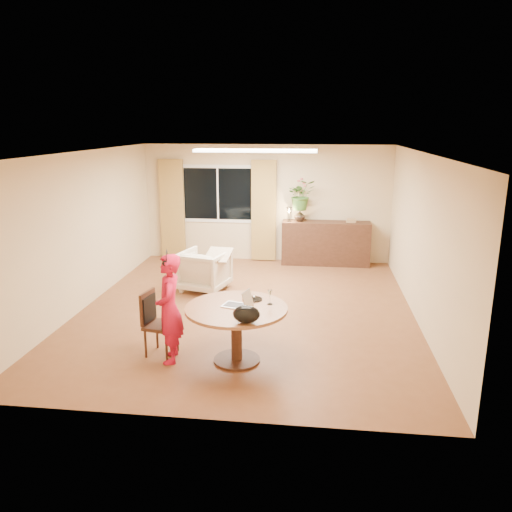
{
  "coord_description": "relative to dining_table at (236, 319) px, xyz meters",
  "views": [
    {
      "loc": [
        1.1,
        -7.81,
        3.02
      ],
      "look_at": [
        0.18,
        -0.2,
        0.99
      ],
      "focal_mm": 35.0,
      "sensor_mm": 36.0,
      "label": 1
    }
  ],
  "objects": [
    {
      "name": "floor",
      "position": [
        -0.13,
        1.87,
        -0.59
      ],
      "size": [
        6.5,
        6.5,
        0.0
      ],
      "primitive_type": "plane",
      "color": "brown",
      "rests_on": "ground"
    },
    {
      "name": "ceiling",
      "position": [
        -0.13,
        1.87,
        2.01
      ],
      "size": [
        6.5,
        6.5,
        0.0
      ],
      "primitive_type": "plane",
      "rotation": [
        3.14,
        0.0,
        0.0
      ],
      "color": "white",
      "rests_on": "wall_back"
    },
    {
      "name": "wall_back",
      "position": [
        -0.13,
        5.12,
        0.71
      ],
      "size": [
        5.5,
        0.0,
        5.5
      ],
      "primitive_type": "plane",
      "rotation": [
        1.57,
        0.0,
        0.0
      ],
      "color": "beige",
      "rests_on": "floor"
    },
    {
      "name": "wall_left",
      "position": [
        -2.88,
        1.87,
        0.71
      ],
      "size": [
        0.0,
        6.5,
        6.5
      ],
      "primitive_type": "plane",
      "rotation": [
        1.57,
        0.0,
        1.57
      ],
      "color": "beige",
      "rests_on": "floor"
    },
    {
      "name": "wall_right",
      "position": [
        2.62,
        1.87,
        0.71
      ],
      "size": [
        0.0,
        6.5,
        6.5
      ],
      "primitive_type": "plane",
      "rotation": [
        1.57,
        0.0,
        -1.57
      ],
      "color": "beige",
      "rests_on": "floor"
    },
    {
      "name": "window",
      "position": [
        -1.23,
        5.11,
        0.91
      ],
      "size": [
        1.7,
        0.03,
        1.3
      ],
      "color": "white",
      "rests_on": "wall_back"
    },
    {
      "name": "curtain_left",
      "position": [
        -2.28,
        5.03,
        0.55
      ],
      "size": [
        0.55,
        0.08,
        2.25
      ],
      "primitive_type": "cube",
      "color": "olive",
      "rests_on": "wall_back"
    },
    {
      "name": "curtain_right",
      "position": [
        -0.18,
        5.03,
        0.55
      ],
      "size": [
        0.55,
        0.08,
        2.25
      ],
      "primitive_type": "cube",
      "color": "olive",
      "rests_on": "wall_back"
    },
    {
      "name": "ceiling_panel",
      "position": [
        -0.13,
        3.07,
        1.97
      ],
      "size": [
        2.2,
        0.35,
        0.05
      ],
      "primitive_type": "cube",
      "color": "white",
      "rests_on": "ceiling"
    },
    {
      "name": "dining_table",
      "position": [
        0.0,
        0.0,
        0.0
      ],
      "size": [
        1.32,
        1.32,
        0.75
      ],
      "color": "brown",
      "rests_on": "floor"
    },
    {
      "name": "dining_chair",
      "position": [
        -1.04,
        0.08,
        -0.15
      ],
      "size": [
        0.49,
        0.46,
        0.88
      ],
      "primitive_type": null,
      "rotation": [
        0.0,
        0.0,
        -0.2
      ],
      "color": "#311B10",
      "rests_on": "floor"
    },
    {
      "name": "child",
      "position": [
        -0.86,
        -0.08,
        0.13
      ],
      "size": [
        0.59,
        0.45,
        1.44
      ],
      "primitive_type": "imported",
      "rotation": [
        0.0,
        0.0,
        -1.35
      ],
      "color": "#B4120D",
      "rests_on": "floor"
    },
    {
      "name": "laptop",
      "position": [
        -0.01,
        0.03,
        0.28
      ],
      "size": [
        0.41,
        0.33,
        0.24
      ],
      "primitive_type": null,
      "rotation": [
        0.0,
        0.0,
        -0.27
      ],
      "color": "#B7B7BC",
      "rests_on": "dining_table"
    },
    {
      "name": "tumbler",
      "position": [
        0.07,
        0.27,
        0.21
      ],
      "size": [
        0.07,
        0.07,
        0.1
      ],
      "primitive_type": null,
      "rotation": [
        0.0,
        0.0,
        0.07
      ],
      "color": "white",
      "rests_on": "dining_table"
    },
    {
      "name": "wine_glass",
      "position": [
        0.42,
        0.15,
        0.26
      ],
      "size": [
        0.08,
        0.08,
        0.2
      ],
      "primitive_type": null,
      "rotation": [
        0.0,
        0.0,
        -0.08
      ],
      "color": "white",
      "rests_on": "dining_table"
    },
    {
      "name": "pot_lid",
      "position": [
        0.19,
        0.3,
        0.18
      ],
      "size": [
        0.22,
        0.22,
        0.04
      ],
      "primitive_type": null,
      "rotation": [
        0.0,
        0.0,
        0.01
      ],
      "color": "white",
      "rests_on": "dining_table"
    },
    {
      "name": "handbag",
      "position": [
        0.2,
        -0.51,
        0.27
      ],
      "size": [
        0.36,
        0.25,
        0.22
      ],
      "primitive_type": null,
      "rotation": [
        0.0,
        0.0,
        -0.21
      ],
      "color": "black",
      "rests_on": "dining_table"
    },
    {
      "name": "armchair",
      "position": [
        -1.06,
        2.82,
        -0.21
      ],
      "size": [
        1.0,
        1.02,
        0.76
      ],
      "primitive_type": "imported",
      "rotation": [
        0.0,
        0.0,
        2.88
      ],
      "color": "beige",
      "rests_on": "floor"
    },
    {
      "name": "throw",
      "position": [
        -0.78,
        2.79,
        0.18
      ],
      "size": [
        0.5,
        0.59,
        0.03
      ],
      "primitive_type": null,
      "rotation": [
        0.0,
        0.0,
        -0.09
      ],
      "color": "beige",
      "rests_on": "armchair"
    },
    {
      "name": "sideboard",
      "position": [
        1.21,
        4.88,
        -0.11
      ],
      "size": [
        1.92,
        0.47,
        0.96
      ],
      "primitive_type": "cube",
      "color": "#311B10",
      "rests_on": "floor"
    },
    {
      "name": "vase",
      "position": [
        0.63,
        4.88,
        0.49
      ],
      "size": [
        0.26,
        0.26,
        0.25
      ],
      "primitive_type": "imported",
      "rotation": [
        0.0,
        0.0,
        -0.09
      ],
      "color": "black",
      "rests_on": "sideboard"
    },
    {
      "name": "bouquet",
      "position": [
        0.65,
        4.88,
        0.94
      ],
      "size": [
        0.7,
        0.64,
        0.66
      ],
      "primitive_type": "imported",
      "rotation": [
        0.0,
        0.0,
        0.24
      ],
      "color": "#3C6F29",
      "rests_on": "vase"
    },
    {
      "name": "book_stack",
      "position": [
        1.75,
        4.88,
        0.41
      ],
      "size": [
        0.24,
        0.21,
        0.08
      ],
      "primitive_type": null,
      "rotation": [
        0.0,
        0.0,
        -0.29
      ],
      "color": "brown",
      "rests_on": "sideboard"
    },
    {
      "name": "desk_lamp",
      "position": [
        0.4,
        4.83,
        0.53
      ],
      "size": [
        0.17,
        0.17,
        0.33
      ],
      "primitive_type": null,
      "rotation": [
        0.0,
        0.0,
        0.33
      ],
      "color": "black",
      "rests_on": "sideboard"
    }
  ]
}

